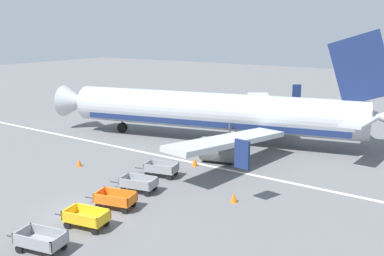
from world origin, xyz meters
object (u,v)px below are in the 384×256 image
Objects in this scene: baggage_cart_nearest at (41,240)px; traffic_cone_near_plane at (195,162)px; baggage_cart_far_end at (161,169)px; traffic_cone_by_carts at (234,198)px; airplane at (222,112)px; baggage_cart_second_in_row at (86,218)px; traffic_cone_mid_apron at (79,163)px; baggage_cart_third_in_row at (115,199)px; baggage_cart_fourth_in_row at (138,184)px.

traffic_cone_near_plane is (-1.19, 16.19, -0.25)m from baggage_cart_nearest.
baggage_cart_far_end reaches higher than traffic_cone_by_carts.
baggage_cart_second_in_row is (3.22, -21.09, -2.45)m from airplane.
traffic_cone_by_carts is (7.19, -1.28, -0.28)m from baggage_cart_far_end.
baggage_cart_far_end is at bearing 169.91° from traffic_cone_by_carts.
baggage_cart_nearest is 12.42m from traffic_cone_by_carts.
airplane is at bearing 66.81° from traffic_cone_mid_apron.
baggage_cart_third_in_row reaches higher than traffic_cone_mid_apron.
baggage_cart_nearest is 1.00× the size of baggage_cart_far_end.
baggage_cart_second_in_row is 1.00× the size of baggage_cart_fourth_in_row.
traffic_cone_near_plane is (-0.57, 10.07, -0.25)m from baggage_cart_third_in_row.
airplane is 10.28× the size of baggage_cart_far_end.
traffic_cone_mid_apron is (-7.92, 1.51, -0.30)m from baggage_cart_fourth_in_row.
baggage_cart_far_end is 5.93× the size of traffic_cone_mid_apron.
traffic_cone_near_plane is at bearing 89.35° from baggage_cart_fourth_in_row.
traffic_cone_by_carts is at bearing 65.00° from baggage_cart_nearest.
baggage_cart_fourth_in_row is 1.00× the size of baggage_cart_far_end.
baggage_cart_nearest is at bearing -82.19° from airplane.
baggage_cart_third_in_row is at bearing -27.59° from traffic_cone_mid_apron.
airplane is at bearing 104.80° from traffic_cone_near_plane.
baggage_cart_nearest is at bearing -85.78° from traffic_cone_near_plane.
baggage_cart_second_in_row and baggage_cart_far_end have the same top height.
baggage_cart_third_in_row is 5.93× the size of traffic_cone_mid_apron.
airplane reaches higher than traffic_cone_near_plane.
traffic_cone_near_plane is 8.12m from traffic_cone_by_carts.
baggage_cart_second_in_row is 5.59× the size of traffic_cone_by_carts.
baggage_cart_third_in_row is 5.59× the size of traffic_cone_by_carts.
baggage_cart_nearest reaches higher than traffic_cone_near_plane.
baggage_cart_nearest is 14.03m from traffic_cone_mid_apron.
baggage_cart_third_in_row reaches higher than traffic_cone_by_carts.
baggage_cart_fourth_in_row is (-1.27, 9.08, 0.00)m from baggage_cart_nearest.
traffic_cone_mid_apron is at bearing 152.41° from baggage_cart_third_in_row.
baggage_cart_second_in_row is 13.05m from traffic_cone_near_plane.
baggage_cart_third_in_row is at bearing -81.52° from airplane.
baggage_cart_second_in_row is 6.01m from baggage_cart_fourth_in_row.
baggage_cart_nearest is 5.59× the size of traffic_cone_by_carts.
baggage_cart_far_end is (-1.84, 9.35, 0.00)m from baggage_cart_second_in_row.
baggage_cart_fourth_in_row is 6.88m from traffic_cone_by_carts.
baggage_cart_second_in_row is 1.00× the size of baggage_cart_third_in_row.
traffic_cone_near_plane reaches higher than traffic_cone_mid_apron.
airplane reaches higher than traffic_cone_mid_apron.
baggage_cart_third_in_row is at bearing -78.35° from baggage_cart_far_end.
airplane is 10.28× the size of baggage_cart_nearest.
baggage_cart_second_in_row reaches higher than traffic_cone_near_plane.
baggage_cart_third_in_row is 3.04m from baggage_cart_fourth_in_row.
traffic_cone_mid_apron is (-8.00, -5.60, -0.04)m from traffic_cone_near_plane.
traffic_cone_near_plane is at bearing 94.78° from baggage_cart_second_in_row.
airplane is 57.48× the size of traffic_cone_by_carts.
airplane is at bearing 123.37° from traffic_cone_by_carts.
baggage_cart_second_in_row is at bearing -78.80° from baggage_cart_fourth_in_row.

